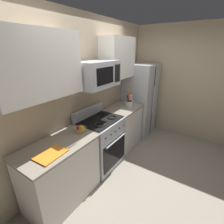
{
  "coord_description": "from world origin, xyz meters",
  "views": [
    {
      "loc": [
        -2.03,
        -0.97,
        2.07
      ],
      "look_at": [
        0.19,
        0.49,
        1.03
      ],
      "focal_mm": 26.12,
      "sensor_mm": 36.0,
      "label": 1
    }
  ],
  "objects": [
    {
      "name": "wall_back",
      "position": [
        0.0,
        0.98,
        1.3
      ],
      "size": [
        8.0,
        0.1,
        2.6
      ],
      "primitive_type": "cube",
      "color": "tan",
      "rests_on": "ground"
    },
    {
      "name": "bottle_vinegar",
      "position": [
        1.12,
        0.59,
        1.02
      ],
      "size": [
        0.06,
        0.06,
        0.25
      ],
      "color": "silver",
      "rests_on": "counter_right"
    },
    {
      "name": "upper_cabinets_right",
      "position": [
        0.81,
        0.76,
        1.9
      ],
      "size": [
        0.81,
        0.34,
        0.76
      ],
      "color": "silver"
    },
    {
      "name": "upper_cabinets_left",
      "position": [
        -0.92,
        0.76,
        1.9
      ],
      "size": [
        1.05,
        0.34,
        0.76
      ],
      "color": "silver"
    },
    {
      "name": "counter_right",
      "position": [
        0.8,
        0.61,
        0.46
      ],
      "size": [
        0.82,
        0.6,
        0.91
      ],
      "color": "silver",
      "rests_on": "ground"
    },
    {
      "name": "fruit_basket",
      "position": [
        -0.49,
        0.61,
        0.95
      ],
      "size": [
        0.19,
        0.19,
        0.1
      ],
      "color": "#9E7A4C",
      "rests_on": "counter_left"
    },
    {
      "name": "refrigerator",
      "position": [
        1.62,
        0.59,
        0.87
      ],
      "size": [
        0.77,
        0.71,
        1.74
      ],
      "color": "#B2B5BA",
      "rests_on": "ground"
    },
    {
      "name": "microwave",
      "position": [
        -0.0,
        0.63,
        1.7
      ],
      "size": [
        0.75,
        0.44,
        0.4
      ],
      "color": "#B2B5BA"
    },
    {
      "name": "range_oven",
      "position": [
        -0.0,
        0.61,
        0.47
      ],
      "size": [
        0.76,
        0.64,
        1.09
      ],
      "color": "#B2B5BA",
      "rests_on": "ground"
    },
    {
      "name": "wall_right",
      "position": [
        2.1,
        0.0,
        1.3
      ],
      "size": [
        0.1,
        8.0,
        2.6
      ],
      "primitive_type": "cube",
      "color": "tan",
      "rests_on": "ground"
    },
    {
      "name": "ground_plane",
      "position": [
        0.0,
        0.0,
        0.0
      ],
      "size": [
        16.0,
        16.0,
        0.0
      ],
      "primitive_type": "plane",
      "color": "gray"
    },
    {
      "name": "utensil_crock",
      "position": [
        0.95,
        0.55,
        0.98
      ],
      "size": [
        0.17,
        0.17,
        0.34
      ],
      "color": "white",
      "rests_on": "counter_right"
    },
    {
      "name": "counter_left",
      "position": [
        -0.92,
        0.61,
        0.46
      ],
      "size": [
        1.06,
        0.6,
        0.91
      ],
      "color": "silver",
      "rests_on": "ground"
    },
    {
      "name": "cutting_board",
      "position": [
        -1.1,
        0.5,
        0.92
      ],
      "size": [
        0.36,
        0.27,
        0.02
      ],
      "primitive_type": "cube",
      "rotation": [
        0.0,
        0.0,
        0.06
      ],
      "color": "orange",
      "rests_on": "counter_left"
    }
  ]
}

